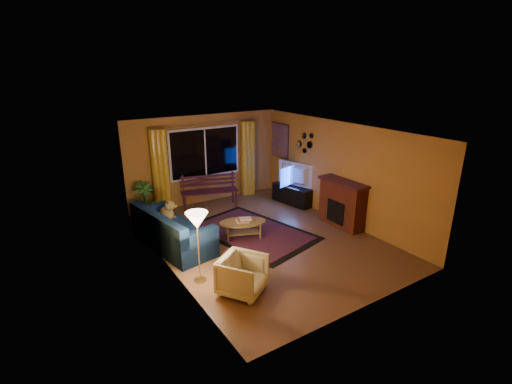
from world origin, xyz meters
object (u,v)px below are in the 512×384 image
coffee_table (243,229)px  bench (210,199)px  sofa (173,228)px  armchair (242,273)px  floor_lamp (198,248)px  tv_console (293,195)px

coffee_table → bench: bearing=84.6°
bench → sofa: 2.44m
bench → coffee_table: (-0.20, -2.14, -0.04)m
bench → armchair: 4.25m
coffee_table → floor_lamp: bearing=-144.1°
coffee_table → tv_console: bearing=26.2°
sofa → armchair: bearing=-90.8°
bench → sofa: (-1.72, -1.73, 0.19)m
bench → armchair: (-1.33, -4.04, 0.14)m
coffee_table → tv_console: tv_console is taller
sofa → coffee_table: 1.59m
coffee_table → tv_console: size_ratio=0.86×
armchair → tv_console: armchair is taller
tv_console → floor_lamp: bearing=-159.7°
sofa → bench: bearing=34.9°
sofa → armchair: (0.39, -2.31, -0.05)m
sofa → tv_console: sofa is taller
sofa → coffee_table: (1.51, -0.41, -0.23)m
armchair → floor_lamp: size_ratio=0.56×
bench → floor_lamp: (-1.81, -3.30, 0.44)m
sofa → coffee_table: bearing=-25.5°
floor_lamp → tv_console: floor_lamp is taller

